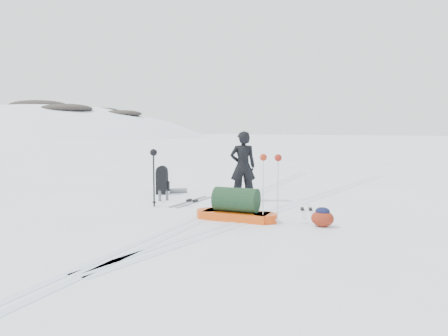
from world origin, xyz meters
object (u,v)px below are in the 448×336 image
(expedition_rucksack, at_px, (164,181))
(pulk_sled, at_px, (236,208))
(ski_poles_black, at_px, (154,159))
(skier, at_px, (243,166))

(expedition_rucksack, bearing_deg, pulk_sled, -56.78)
(pulk_sled, bearing_deg, ski_poles_black, 163.93)
(skier, bearing_deg, pulk_sled, 79.21)
(skier, xyz_separation_m, ski_poles_black, (-1.57, -1.67, 0.23))
(skier, relative_size, expedition_rucksack, 2.21)
(pulk_sled, bearing_deg, skier, 106.34)
(skier, height_order, expedition_rucksack, skier)
(expedition_rucksack, height_order, ski_poles_black, ski_poles_black)
(expedition_rucksack, bearing_deg, ski_poles_black, -85.24)
(skier, relative_size, ski_poles_black, 1.30)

